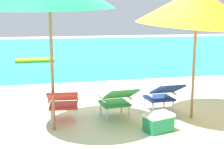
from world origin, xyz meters
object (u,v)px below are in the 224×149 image
at_px(lounge_chair_center, 117,99).
at_px(lounge_chair_right, 163,94).
at_px(swim_buoy, 35,60).
at_px(cooler_box, 158,122).
at_px(lounge_chair_left, 63,102).
at_px(beach_umbrella_right, 197,6).

height_order(lounge_chair_center, lounge_chair_right, same).
height_order(swim_buoy, lounge_chair_right, lounge_chair_right).
bearing_deg(lounge_chair_right, swim_buoy, 108.27).
bearing_deg(swim_buoy, cooler_box, -76.18).
distance_m(lounge_chair_right, cooler_box, 1.00).
bearing_deg(swim_buoy, lounge_chair_right, -71.73).
xyz_separation_m(lounge_chair_left, lounge_chair_center, (1.00, -0.08, 0.00)).
xyz_separation_m(lounge_chair_left, cooler_box, (1.53, -0.79, -0.24)).
xyz_separation_m(swim_buoy, cooler_box, (2.10, -8.55, 0.06)).
bearing_deg(lounge_chair_left, swim_buoy, 94.26).
bearing_deg(lounge_chair_left, lounge_chair_right, 2.24).
distance_m(beach_umbrella_right, cooler_box, 2.18).
bearing_deg(swim_buoy, beach_umbrella_right, -69.68).
distance_m(lounge_chair_center, lounge_chair_right, 0.98).
relative_size(lounge_chair_left, lounge_chair_right, 1.03).
bearing_deg(cooler_box, lounge_chair_left, 152.64).
distance_m(lounge_chair_center, beach_umbrella_right, 2.21).
distance_m(lounge_chair_left, lounge_chair_center, 1.00).
relative_size(lounge_chair_left, cooler_box, 1.72).
bearing_deg(lounge_chair_right, lounge_chair_center, -171.05).
distance_m(lounge_chair_left, lounge_chair_right, 1.96).
relative_size(swim_buoy, beach_umbrella_right, 0.52).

